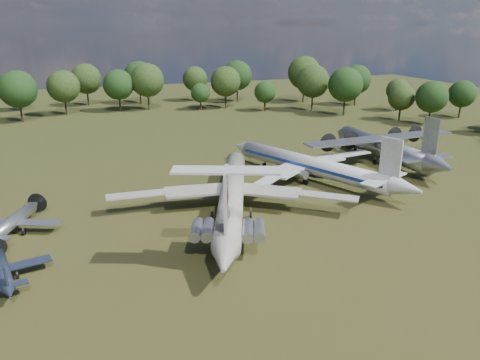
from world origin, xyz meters
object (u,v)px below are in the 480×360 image
object	(u,v)px
an12_transport	(383,150)
person_on_il62	(227,213)
tu104_jet	(311,168)
small_prop_west	(3,272)
il62_airliner	(232,199)
small_prop_northwest	(12,225)

from	to	relation	value
an12_transport	person_on_il62	bearing A→B (deg)	-148.71
tu104_jet	an12_transport	size ratio (longest dim) A/B	1.17
small_prop_west	person_on_il62	distance (m)	24.97
il62_airliner	small_prop_west	bearing A→B (deg)	-141.06
small_prop_northwest	il62_airliner	bearing A→B (deg)	16.49
small_prop_west	person_on_il62	size ratio (longest dim) A/B	8.18
small_prop_northwest	tu104_jet	bearing A→B (deg)	30.69
small_prop_northwest	small_prop_west	bearing A→B (deg)	-66.44
small_prop_west	small_prop_northwest	world-z (taller)	small_prop_northwest
person_on_il62	an12_transport	bearing A→B (deg)	-132.46
tu104_jet	person_on_il62	bearing A→B (deg)	-160.03
il62_airliner	small_prop_west	size ratio (longest dim) A/B	3.44
tu104_jet	small_prop_northwest	xyz separation A→B (m)	(-47.18, -6.63, -0.95)
il62_airliner	small_prop_northwest	size ratio (longest dim) A/B	2.88
small_prop_west	il62_airliner	bearing A→B (deg)	5.72
small_prop_northwest	person_on_il62	distance (m)	29.27
tu104_jet	an12_transport	world-z (taller)	an12_transport
il62_airliner	small_prop_west	world-z (taller)	il62_airliner
il62_airliner	small_prop_northwest	distance (m)	29.44
il62_airliner	an12_transport	xyz separation A→B (m)	(36.64, 15.06, 0.10)
tu104_jet	small_prop_west	size ratio (longest dim) A/B	3.14
tu104_jet	small_prop_west	xyz separation A→B (m)	(-46.99, -19.25, -1.14)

